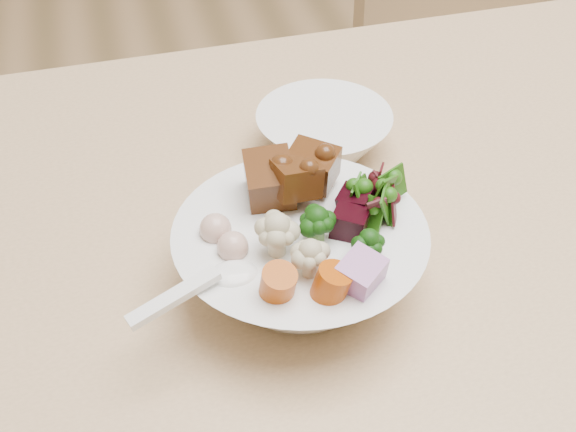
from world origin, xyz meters
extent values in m
cylinder|color=tan|center=(-0.74, 0.19, 0.33)|extent=(0.06, 0.06, 0.67)
cube|color=tan|center=(0.06, 0.43, 0.44)|extent=(0.51, 0.51, 0.04)
cylinder|color=tan|center=(-0.07, 0.22, 0.21)|extent=(0.03, 0.03, 0.42)
cylinder|color=tan|center=(-0.16, 0.56, 0.21)|extent=(0.03, 0.03, 0.42)
cylinder|color=tan|center=(0.18, 0.65, 0.21)|extent=(0.03, 0.03, 0.42)
sphere|color=black|center=(-0.47, -0.15, 0.78)|extent=(0.03, 0.03, 0.03)
sphere|color=beige|center=(-0.50, -0.16, 0.78)|extent=(0.04, 0.04, 0.04)
cube|color=black|center=(-0.43, -0.12, 0.77)|extent=(0.03, 0.03, 0.02)
cube|color=#A0619E|center=(-0.45, -0.20, 0.77)|extent=(0.04, 0.05, 0.03)
cylinder|color=#C64905|center=(-0.51, -0.20, 0.77)|extent=(0.03, 0.03, 0.03)
sphere|color=#D3A593|center=(-0.53, -0.15, 0.77)|extent=(0.02, 0.02, 0.02)
ellipsoid|color=white|center=(-0.54, -0.17, 0.76)|extent=(0.05, 0.04, 0.01)
cube|color=white|center=(-0.58, -0.19, 0.77)|extent=(0.07, 0.04, 0.02)
camera|label=1|loc=(-0.60, -0.58, 1.18)|focal=50.00mm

